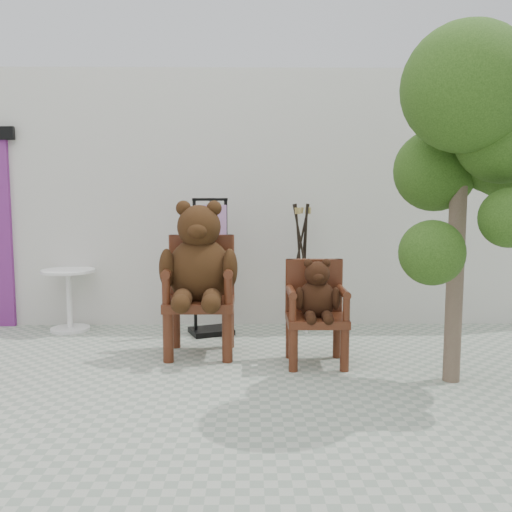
# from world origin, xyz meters

# --- Properties ---
(ground_plane) EXTENTS (60.00, 60.00, 0.00)m
(ground_plane) POSITION_xyz_m (0.00, 0.00, 0.00)
(ground_plane) COLOR #9DA392
(ground_plane) RESTS_ON ground
(back_wall) EXTENTS (9.00, 1.00, 3.00)m
(back_wall) POSITION_xyz_m (0.00, 3.10, 1.50)
(back_wall) COLOR silver
(back_wall) RESTS_ON ground
(chair_big) EXTENTS (0.74, 0.79, 1.50)m
(chair_big) POSITION_xyz_m (-0.10, 1.38, 0.84)
(chair_big) COLOR #3F1A0D
(chair_big) RESTS_ON ground
(chair_small) EXTENTS (0.54, 0.52, 0.98)m
(chair_small) POSITION_xyz_m (0.99, 1.08, 0.58)
(chair_small) COLOR #3F1A0D
(chair_small) RESTS_ON ground
(cafe_table) EXTENTS (0.60, 0.60, 0.70)m
(cafe_table) POSITION_xyz_m (-1.68, 2.35, 0.44)
(cafe_table) COLOR white
(cafe_table) RESTS_ON ground
(display_stand) EXTENTS (0.55, 0.49, 1.51)m
(display_stand) POSITION_xyz_m (-0.04, 2.17, 0.58)
(display_stand) COLOR black
(display_stand) RESTS_ON ground
(stool_bucket) EXTENTS (0.32, 0.32, 1.45)m
(stool_bucket) POSITION_xyz_m (0.97, 2.28, 0.64)
(stool_bucket) COLOR white
(stool_bucket) RESTS_ON ground
(tree) EXTENTS (1.39, 1.53, 2.79)m
(tree) POSITION_xyz_m (2.16, 0.50, 2.03)
(tree) COLOR brown
(tree) RESTS_ON ground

